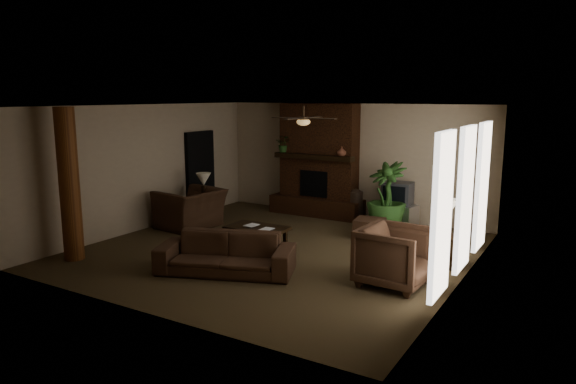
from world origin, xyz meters
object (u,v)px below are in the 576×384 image
Objects in this scene: side_table_left at (204,212)px; lamp_left at (204,181)px; floor_vase at (356,202)px; lamp_right at (448,210)px; tv_stand at (398,215)px; floor_plant at (386,211)px; sofa at (226,247)px; armchair_left at (190,202)px; armchair_right at (395,253)px; side_table_right at (448,250)px; log_column at (69,185)px; coffee_table at (257,229)px; ottoman at (370,228)px.

side_table_left is 0.73m from lamp_left.
lamp_right is at bearing -40.47° from floor_vase.
tv_stand is 0.55× the size of floor_plant.
tv_stand is at bearing 27.75° from lamp_left.
sofa is 4.92m from tv_stand.
armchair_left is 2.45× the size of side_table_left.
armchair_right is 1.37× the size of floor_vase.
log_column is at bearing -152.13° from side_table_right.
coffee_table is 1.85× the size of lamp_right.
floor_plant is at bearing -86.42° from tv_stand.
lamp_right is at bearing -44.90° from floor_plant.
lamp_right is at bearing -14.03° from armchair_right.
floor_plant is 2.82× the size of side_table_left.
side_table_left is (-5.30, 1.67, -0.25)m from armchair_right.
log_column is 3.58m from side_table_left.
ottoman is at bearing 32.74° from armchair_right.
ottoman is 0.71× the size of tv_stand.
side_table_left is at bearing 85.58° from log_column.
log_column is 4.67× the size of ottoman.
coffee_table is (-3.06, 0.63, -0.16)m from armchair_right.
side_table_left and side_table_right have the same top height.
floor_vase is 1.40× the size of side_table_left.
floor_vase is (0.72, 3.20, 0.06)m from coffee_table.
armchair_right is (5.57, 1.72, -0.87)m from log_column.
sofa reaches higher than tv_stand.
sofa is 3.55× the size of lamp_left.
sofa reaches higher than floor_plant.
side_table_left is at bearing 177.87° from lamp_right.
floor_vase is at bearing 64.93° from sofa.
side_table_right is at bearing -1.96° from side_table_left.
tv_stand is at bearing 83.12° from ottoman.
armchair_left is 2.24× the size of ottoman.
log_column is 5.89m from armchair_right.
side_table_right is at bearing -39.98° from floor_vase.
armchair_left is 1.27× the size of armchair_right.
armchair_left is at bearing -177.42° from lamp_right.
armchair_right is at bearing -17.44° from side_table_left.
log_column is 6.58m from floor_plant.
side_table_right is at bearing -28.31° from ottoman.
floor_plant is at bearing 135.10° from lamp_right.
floor_plant reaches higher than floor_vase.
side_table_left is 5.80m from lamp_right.
ottoman is (1.25, 3.38, -0.25)m from sofa.
coffee_table is at bearing -123.34° from floor_plant.
floor_plant is at bearing 122.79° from armchair_left.
side_table_left reaches higher than ottoman.
armchair_left is at bearing -152.68° from floor_plant.
floor_vase reaches higher than side_table_right.
floor_vase is (3.23, 5.55, -0.97)m from log_column.
armchair_left is 1.75× the size of floor_vase.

